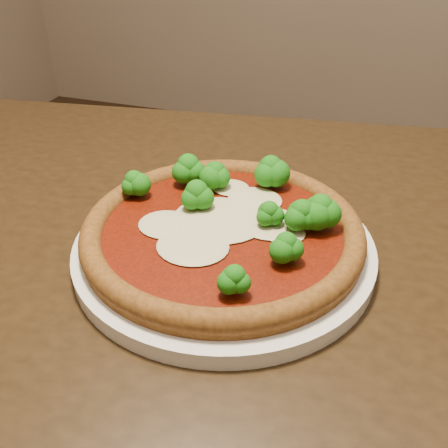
% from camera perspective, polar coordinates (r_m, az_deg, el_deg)
% --- Properties ---
extents(dining_table, '(1.25, 1.01, 0.75)m').
position_cam_1_polar(dining_table, '(0.62, -5.41, -10.67)').
color(dining_table, black).
rests_on(dining_table, floor).
extents(plate, '(0.33, 0.33, 0.02)m').
position_cam_1_polar(plate, '(0.55, -0.00, -2.68)').
color(plate, silver).
rests_on(plate, dining_table).
extents(pizza, '(0.31, 0.31, 0.06)m').
position_cam_1_polar(pizza, '(0.55, 0.19, -0.07)').
color(pizza, brown).
rests_on(pizza, plate).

